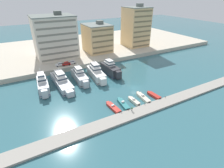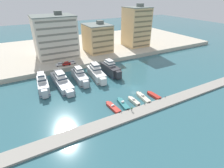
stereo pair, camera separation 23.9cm
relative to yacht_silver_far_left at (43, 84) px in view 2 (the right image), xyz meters
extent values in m
plane|color=#336670|center=(33.71, -16.42, -2.55)|extent=(400.00, 400.00, 0.00)
cube|color=beige|center=(33.71, 48.46, -1.40)|extent=(180.00, 70.00, 2.30)
cube|color=#9E998E|center=(33.71, -31.45, -2.23)|extent=(120.00, 4.88, 0.65)
cube|color=silver|center=(0.01, 0.15, -0.64)|extent=(5.06, 13.29, 3.82)
cube|color=silver|center=(-0.60, -7.22, -0.54)|extent=(2.36, 2.17, 3.25)
cube|color=#334C7F|center=(0.01, 0.15, -1.88)|extent=(5.11, 13.42, 0.24)
cube|color=white|center=(0.09, 1.12, 2.12)|extent=(3.56, 5.70, 1.71)
cube|color=#233342|center=(0.09, 1.12, 2.30)|extent=(3.60, 5.76, 0.61)
cube|color=white|center=(0.09, 1.12, 3.67)|extent=(2.78, 4.45, 1.39)
cube|color=#233342|center=(0.09, 1.12, 3.81)|extent=(2.81, 4.49, 0.50)
cylinder|color=silver|center=(0.16, 1.94, 5.27)|extent=(0.16, 0.16, 1.80)
cube|color=silver|center=(0.58, 7.08, -1.50)|extent=(3.46, 1.18, 0.20)
cube|color=silver|center=(7.54, 0.25, -1.12)|extent=(5.62, 19.60, 2.86)
cube|color=silver|center=(7.91, -10.58, -1.05)|extent=(2.81, 2.57, 2.43)
cube|color=#192347|center=(7.54, 0.25, -2.05)|extent=(5.68, 19.79, 0.24)
cube|color=white|center=(7.49, 1.71, 1.15)|extent=(4.14, 8.29, 1.68)
cube|color=#233342|center=(7.49, 1.71, 1.31)|extent=(4.20, 8.37, 0.60)
cube|color=white|center=(7.49, 1.71, 2.64)|extent=(3.23, 6.47, 1.32)
cube|color=#233342|center=(7.49, 1.71, 2.77)|extent=(3.27, 6.53, 0.47)
cylinder|color=silver|center=(7.45, 2.93, 4.20)|extent=(0.16, 0.16, 1.80)
cube|color=silver|center=(7.19, 10.41, -1.76)|extent=(4.24, 1.04, 0.20)
cube|color=silver|center=(15.87, 0.75, -0.74)|extent=(4.51, 13.92, 3.61)
cube|color=silver|center=(15.68, -7.10, -0.65)|extent=(2.35, 2.15, 3.07)
cube|color=black|center=(15.87, 0.75, -1.92)|extent=(4.55, 14.06, 0.24)
cube|color=white|center=(15.89, 1.78, 1.76)|extent=(3.40, 5.88, 1.40)
cube|color=#233342|center=(15.89, 1.78, 1.91)|extent=(3.44, 5.94, 0.50)
cube|color=white|center=(15.89, 1.78, 3.05)|extent=(2.65, 4.59, 1.16)
cube|color=#233342|center=(15.89, 1.78, 3.16)|extent=(2.68, 4.63, 0.42)
cylinder|color=silver|center=(15.91, 2.65, 4.53)|extent=(0.16, 0.16, 1.80)
cube|color=silver|center=(16.04, 8.11, -1.56)|extent=(3.58, 0.98, 0.20)
cube|color=white|center=(23.63, 0.00, -0.67)|extent=(5.74, 15.19, 3.75)
cube|color=white|center=(22.97, -8.44, -0.58)|extent=(2.70, 2.49, 3.19)
cube|color=black|center=(23.63, 0.00, -1.89)|extent=(5.80, 15.34, 0.24)
cube|color=white|center=(23.72, 1.11, 2.00)|extent=(4.06, 6.51, 1.60)
cube|color=#233342|center=(23.72, 1.11, 2.16)|extent=(4.11, 6.57, 0.58)
cube|color=white|center=(23.72, 1.11, 3.51)|extent=(3.16, 5.08, 1.41)
cube|color=#233342|center=(23.72, 1.11, 3.65)|extent=(3.20, 5.13, 0.51)
cylinder|color=silver|center=(23.79, 2.05, 5.11)|extent=(0.16, 0.16, 1.80)
cube|color=white|center=(24.25, 7.87, -1.52)|extent=(3.96, 1.20, 0.20)
cube|color=#333338|center=(31.56, 0.79, -0.38)|extent=(4.78, 12.69, 4.35)
cube|color=#333338|center=(31.79, -6.47, -0.27)|extent=(2.48, 2.26, 3.69)
cube|color=#334C7F|center=(31.56, 0.79, -1.79)|extent=(4.82, 12.82, 0.24)
cube|color=white|center=(31.53, 1.73, 2.49)|extent=(3.58, 5.38, 1.40)
cube|color=#233342|center=(31.53, 1.73, 2.63)|extent=(3.63, 5.44, 0.50)
cube|color=white|center=(31.53, 1.73, 3.75)|extent=(2.79, 4.20, 1.11)
cube|color=#233342|center=(31.53, 1.73, 3.86)|extent=(2.83, 4.24, 0.40)
cylinder|color=silver|center=(31.51, 2.52, 5.20)|extent=(0.16, 0.16, 1.80)
cube|color=#333338|center=(31.35, 7.52, -1.35)|extent=(3.75, 1.02, 0.20)
cube|color=red|center=(18.66, -25.43, -2.10)|extent=(2.42, 6.75, 0.91)
cube|color=red|center=(18.38, -21.74, -2.10)|extent=(1.12, 0.94, 0.77)
cube|color=silver|center=(18.63, -24.93, -1.43)|extent=(1.10, 0.68, 0.43)
cube|color=#283847|center=(18.61, -24.66, -1.37)|extent=(0.96, 0.15, 0.26)
cube|color=black|center=(18.93, -28.91, -1.95)|extent=(0.38, 0.31, 0.60)
cube|color=teal|center=(22.64, -25.44, -2.02)|extent=(2.62, 7.02, 1.06)
cube|color=teal|center=(23.05, -21.65, -2.02)|extent=(1.12, 0.96, 0.90)
cube|color=silver|center=(22.69, -24.93, -1.23)|extent=(1.10, 0.71, 0.52)
cube|color=#283847|center=(22.72, -24.65, -1.15)|extent=(0.95, 0.18, 0.31)
cube|color=black|center=(22.25, -29.03, -1.87)|extent=(0.39, 0.32, 0.60)
cube|color=beige|center=(27.09, -25.75, -2.01)|extent=(1.75, 5.33, 1.09)
cube|color=beige|center=(27.00, -22.79, -2.01)|extent=(0.90, 0.75, 0.93)
cube|color=silver|center=(27.08, -25.35, -1.20)|extent=(0.90, 0.63, 0.52)
cube|color=#283847|center=(27.07, -25.07, -1.12)|extent=(0.80, 0.10, 0.31)
cube|color=black|center=(27.17, -28.57, -1.86)|extent=(0.37, 0.29, 0.60)
cube|color=beige|center=(31.52, -25.40, -2.02)|extent=(2.35, 7.22, 1.06)
cube|color=beige|center=(31.79, -21.48, -2.02)|extent=(1.08, 0.91, 0.90)
cube|color=silver|center=(31.56, -24.87, -1.20)|extent=(1.06, 0.67, 0.58)
cube|color=#283847|center=(31.58, -24.59, -1.11)|extent=(0.94, 0.14, 0.35)
cube|color=black|center=(31.26, -29.12, -1.87)|extent=(0.38, 0.30, 0.60)
cube|color=red|center=(36.16, -26.18, -2.06)|extent=(2.27, 5.63, 0.99)
cube|color=red|center=(35.87, -23.10, -2.06)|extent=(1.04, 0.88, 0.84)
cube|color=black|center=(36.43, -29.09, -1.91)|extent=(0.38, 0.31, 0.60)
cube|color=white|center=(11.15, 17.25, 0.47)|extent=(4.20, 1.95, 0.80)
cube|color=white|center=(11.30, 17.24, 1.21)|extent=(2.19, 1.69, 0.68)
cube|color=#1E2833|center=(11.30, 17.24, 1.21)|extent=(2.15, 1.70, 0.37)
cylinder|color=black|center=(9.75, 16.48, 0.07)|extent=(0.65, 0.26, 0.64)
cylinder|color=black|center=(9.85, 18.18, 0.07)|extent=(0.65, 0.26, 0.64)
cylinder|color=black|center=(12.44, 16.31, 0.07)|extent=(0.65, 0.26, 0.64)
cylinder|color=black|center=(12.55, 18.01, 0.07)|extent=(0.65, 0.26, 0.64)
cube|color=red|center=(14.32, 16.49, 0.47)|extent=(4.21, 2.00, 0.80)
cube|color=red|center=(14.47, 16.48, 1.21)|extent=(2.21, 1.71, 0.68)
cube|color=#1E2833|center=(14.47, 16.48, 1.21)|extent=(2.17, 1.72, 0.37)
cylinder|color=black|center=(12.91, 15.74, 0.07)|extent=(0.65, 0.27, 0.64)
cylinder|color=black|center=(13.04, 17.44, 0.07)|extent=(0.65, 0.27, 0.64)
cylinder|color=black|center=(15.61, 15.54, 0.07)|extent=(0.65, 0.27, 0.64)
cylinder|color=black|center=(15.73, 17.24, 0.07)|extent=(0.65, 0.27, 0.64)
cube|color=white|center=(17.41, 17.12, 0.47)|extent=(4.18, 1.91, 0.80)
cube|color=white|center=(17.56, 17.12, 1.21)|extent=(2.18, 1.67, 0.68)
cube|color=#1E2833|center=(17.56, 17.12, 1.21)|extent=(2.14, 1.68, 0.37)
cylinder|color=black|center=(16.01, 16.34, 0.07)|extent=(0.65, 0.25, 0.64)
cylinder|color=black|center=(16.10, 18.04, 0.07)|extent=(0.65, 0.25, 0.64)
cylinder|color=black|center=(18.71, 16.20, 0.07)|extent=(0.65, 0.25, 0.64)
cylinder|color=black|center=(18.80, 17.90, 0.07)|extent=(0.65, 0.25, 0.64)
cube|color=silver|center=(13.74, 32.62, 10.89)|extent=(21.58, 17.68, 22.27)
cube|color=gray|center=(13.74, 23.68, 1.34)|extent=(19.85, 0.24, 0.90)
cube|color=gray|center=(13.74, 23.68, 4.52)|extent=(19.85, 0.24, 0.90)
cube|color=gray|center=(13.74, 23.68, 7.70)|extent=(19.85, 0.24, 0.90)
cube|color=gray|center=(13.74, 23.68, 10.89)|extent=(19.85, 0.24, 0.90)
cube|color=gray|center=(13.74, 23.68, 14.07)|extent=(19.85, 0.24, 0.90)
cube|color=gray|center=(13.74, 23.68, 17.25)|extent=(19.85, 0.24, 0.90)
cube|color=gray|center=(13.74, 23.68, 20.43)|extent=(19.85, 0.24, 0.90)
cube|color=#56605B|center=(13.74, 32.62, 22.22)|extent=(22.01, 18.03, 0.40)
cube|color=#56605B|center=(16.97, 32.62, 23.42)|extent=(3.60, 3.20, 2.00)
cube|color=#E0BC84|center=(38.76, 31.45, 7.75)|extent=(14.26, 16.84, 15.98)
cube|color=#7B6748|center=(38.76, 22.93, 1.35)|extent=(13.12, 0.24, 0.90)
cube|color=#7B6748|center=(38.76, 22.93, 4.55)|extent=(13.12, 0.24, 0.90)
cube|color=#7B6748|center=(38.76, 22.93, 7.75)|extent=(13.12, 0.24, 0.90)
cube|color=#7B6748|center=(38.76, 22.93, 10.94)|extent=(13.12, 0.24, 0.90)
cube|color=#7B6748|center=(38.76, 22.93, 14.14)|extent=(13.12, 0.24, 0.90)
cube|color=slate|center=(38.76, 31.45, 15.94)|extent=(14.55, 17.17, 0.40)
cube|color=slate|center=(40.90, 31.45, 17.14)|extent=(3.60, 3.20, 2.00)
cube|color=#E0BC84|center=(67.37, 30.95, 12.06)|extent=(14.58, 14.86, 24.61)
cube|color=#7B6748|center=(67.37, 23.42, 1.29)|extent=(13.41, 0.24, 0.90)
cube|color=#7B6748|center=(67.37, 23.42, 4.37)|extent=(13.41, 0.24, 0.90)
cube|color=#7B6748|center=(67.37, 23.42, 7.44)|extent=(13.41, 0.24, 0.90)
cube|color=#7B6748|center=(67.37, 23.42, 10.52)|extent=(13.41, 0.24, 0.90)
cube|color=#7B6748|center=(67.37, 23.42, 13.59)|extent=(13.41, 0.24, 0.90)
cube|color=#7B6748|center=(67.37, 23.42, 16.67)|extent=(13.41, 0.24, 0.90)
cube|color=#7B6748|center=(67.37, 23.42, 19.75)|extent=(13.41, 0.24, 0.90)
cube|color=#7B6748|center=(67.37, 23.42, 22.82)|extent=(13.41, 0.24, 0.90)
cube|color=slate|center=(67.37, 30.95, 24.56)|extent=(14.87, 15.16, 0.40)
cube|color=slate|center=(69.56, 30.95, 25.76)|extent=(3.60, 3.20, 2.00)
cylinder|color=#4C515B|center=(23.02, -30.20, -1.51)|extent=(0.13, 0.13, 0.79)
cylinder|color=#4C515B|center=(22.92, -30.08, -1.51)|extent=(0.13, 0.13, 0.79)
cube|color=#337F4C|center=(22.97, -30.14, -0.81)|extent=(0.45, 0.48, 0.60)
cylinder|color=#337F4C|center=(23.14, -30.35, -0.86)|extent=(0.09, 0.09, 0.60)
cylinder|color=#337F4C|center=(22.80, -29.94, -0.86)|extent=(0.09, 0.09, 0.60)
sphere|color=beige|center=(22.97, -30.14, -0.40)|extent=(0.22, 0.22, 0.22)
cylinder|color=#2D2D33|center=(19.48, -29.26, -1.68)|extent=(0.18, 0.18, 0.45)
sphere|color=#2D2D33|center=(19.48, -29.26, -1.39)|extent=(0.20, 0.20, 0.20)
cylinder|color=#2D2D33|center=(29.11, -29.26, -1.68)|extent=(0.18, 0.18, 0.45)
sphere|color=#2D2D33|center=(29.11, -29.26, -1.39)|extent=(0.20, 0.20, 0.20)
cylinder|color=#2D2D33|center=(38.73, -29.26, -1.68)|extent=(0.18, 0.18, 0.45)
sphere|color=#2D2D33|center=(38.73, -29.26, -1.39)|extent=(0.20, 0.20, 0.20)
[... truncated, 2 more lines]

